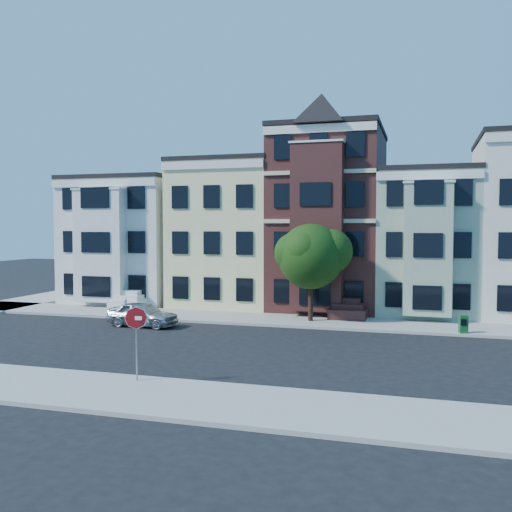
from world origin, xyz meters
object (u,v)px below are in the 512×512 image
(parked_car, at_px, (143,314))
(stop_sign, at_px, (137,339))
(newspaper_box, at_px, (463,324))
(street_tree, at_px, (311,261))
(fire_hydrant, at_px, (125,308))

(parked_car, distance_m, stop_sign, 12.09)
(newspaper_box, xyz_separation_m, stop_sign, (-11.84, -12.95, 1.05))
(stop_sign, bearing_deg, street_tree, 73.43)
(stop_sign, bearing_deg, newspaper_box, 44.56)
(newspaper_box, distance_m, fire_hydrant, 20.01)
(street_tree, distance_m, parked_car, 10.13)
(newspaper_box, bearing_deg, street_tree, 156.07)
(street_tree, relative_size, fire_hydrant, 8.99)
(street_tree, distance_m, newspaper_box, 9.02)
(street_tree, bearing_deg, parked_car, -157.17)
(street_tree, xyz_separation_m, newspaper_box, (8.34, -1.57, -3.05))
(street_tree, height_order, fire_hydrant, street_tree)
(newspaper_box, relative_size, stop_sign, 0.31)
(newspaper_box, height_order, fire_hydrant, newspaper_box)
(parked_car, xyz_separation_m, stop_sign, (5.43, -10.76, 0.96))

